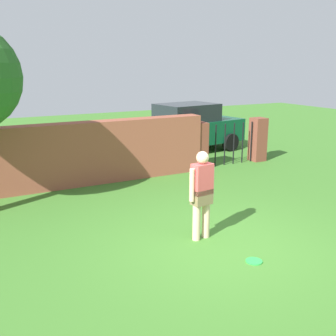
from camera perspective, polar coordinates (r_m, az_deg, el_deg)
The scene contains 6 objects.
ground_plane at distance 7.34m, azimuth 7.36°, elevation -10.71°, with size 40.00×40.00×0.00m, color #3D7528.
brick_wall at distance 10.74m, azimuth -14.38°, elevation 1.66°, with size 7.91×0.50×1.64m, color brown.
person at distance 7.29m, azimuth 4.72°, elevation -3.25°, with size 0.54×0.26×1.62m.
fence_gate at distance 12.96m, azimuth 8.52°, elevation 3.52°, with size 2.71×0.44×1.40m.
car at distance 14.69m, azimuth 2.60°, elevation 5.58°, with size 4.41×2.40×1.72m.
frisbee_green at distance 6.90m, azimuth 11.86°, elevation -12.54°, with size 0.27×0.27×0.02m, color green.
Camera 1 is at (-3.91, -5.39, 3.09)m, focal length 43.88 mm.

